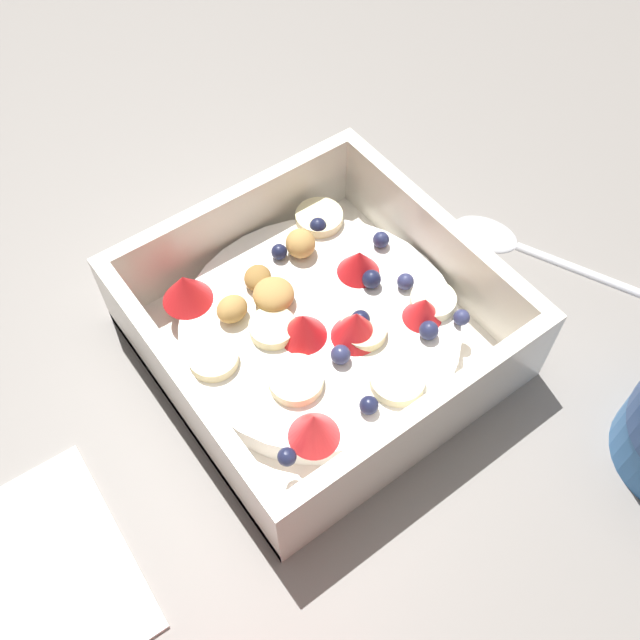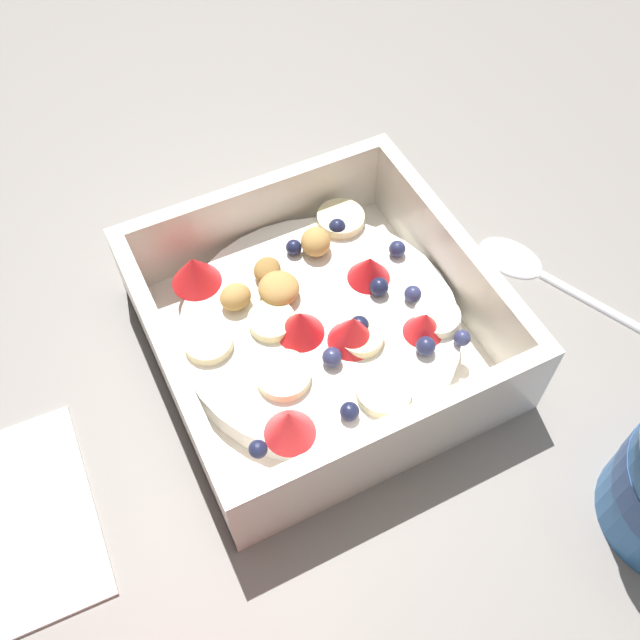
{
  "view_description": "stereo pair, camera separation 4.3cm",
  "coord_description": "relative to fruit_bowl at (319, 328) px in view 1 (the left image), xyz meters",
  "views": [
    {
      "loc": [
        0.13,
        0.19,
        0.39
      ],
      "look_at": [
        -0.01,
        -0.01,
        0.03
      ],
      "focal_mm": 39.75,
      "sensor_mm": 36.0,
      "label": 1
    },
    {
      "loc": [
        0.1,
        0.21,
        0.39
      ],
      "look_at": [
        -0.01,
        -0.01,
        0.03
      ],
      "focal_mm": 39.75,
      "sensor_mm": 36.0,
      "label": 2
    }
  ],
  "objects": [
    {
      "name": "ground_plane",
      "position": [
        0.01,
        0.01,
        -0.02
      ],
      "size": [
        2.4,
        2.4,
        0.0
      ],
      "primitive_type": "plane",
      "color": "gray"
    },
    {
      "name": "fruit_bowl",
      "position": [
        0.0,
        0.0,
        0.0
      ],
      "size": [
        0.2,
        0.2,
        0.06
      ],
      "color": "white",
      "rests_on": "ground"
    },
    {
      "name": "spoon",
      "position": [
        -0.17,
        0.02,
        -0.02
      ],
      "size": [
        0.09,
        0.17,
        0.01
      ],
      "color": "silver",
      "rests_on": "ground"
    },
    {
      "name": "folded_napkin",
      "position": [
        0.22,
        0.03,
        -0.02
      ],
      "size": [
        0.12,
        0.12,
        0.01
      ],
      "primitive_type": "cube",
      "rotation": [
        0.0,
        0.0,
        -0.04
      ],
      "color": "white",
      "rests_on": "ground"
    }
  ]
}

